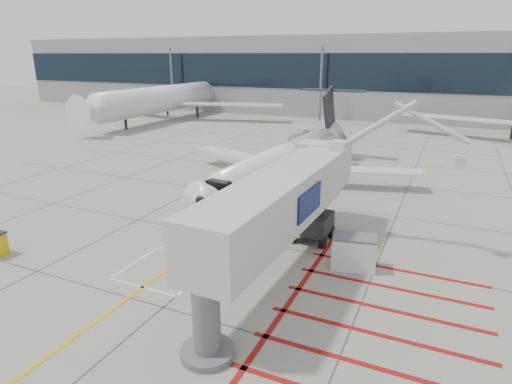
% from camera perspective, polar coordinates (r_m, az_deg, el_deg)
% --- Properties ---
extents(ground_plane, '(260.00, 260.00, 0.00)m').
position_cam_1_polar(ground_plane, '(23.08, -6.30, -10.12)').
color(ground_plane, '#9E9B88').
rests_on(ground_plane, ground).
extents(regional_jet, '(24.14, 29.69, 7.46)m').
position_cam_1_polar(regional_jet, '(34.27, 2.37, 5.98)').
color(regional_jet, white).
rests_on(regional_jet, ground_plane).
extents(jet_bridge, '(9.05, 18.18, 7.17)m').
position_cam_1_polar(jet_bridge, '(20.27, 2.57, -2.97)').
color(jet_bridge, beige).
rests_on(jet_bridge, ground_plane).
extents(pushback_tug, '(2.54, 2.02, 1.29)m').
position_cam_1_polar(pushback_tug, '(23.63, -3.17, -7.59)').
color(pushback_tug, '#A62010').
rests_on(pushback_tug, ground_plane).
extents(baggage_cart, '(1.81, 1.18, 1.12)m').
position_cam_1_polar(baggage_cart, '(26.96, 3.29, -4.45)').
color(baggage_cart, slate).
rests_on(baggage_cart, ground_plane).
extents(ground_power_unit, '(2.46, 1.72, 1.78)m').
position_cam_1_polar(ground_power_unit, '(23.25, 12.90, -7.81)').
color(ground_power_unit, silver).
rests_on(ground_power_unit, ground_plane).
extents(cone_nose, '(0.37, 0.37, 0.52)m').
position_cam_1_polar(cone_nose, '(29.63, -1.46, -2.95)').
color(cone_nose, orange).
rests_on(cone_nose, ground_plane).
extents(cone_side, '(0.36, 0.36, 0.50)m').
position_cam_1_polar(cone_side, '(30.18, 1.60, -2.57)').
color(cone_side, orange).
rests_on(cone_side, ground_plane).
extents(terminal_building, '(180.00, 28.00, 14.00)m').
position_cam_1_polar(terminal_building, '(87.46, 24.86, 13.81)').
color(terminal_building, gray).
rests_on(terminal_building, ground_plane).
extents(terminal_glass_band, '(180.00, 0.10, 6.00)m').
position_cam_1_polar(terminal_glass_band, '(73.38, 24.81, 14.12)').
color(terminal_glass_band, black).
rests_on(terminal_glass_band, ground_plane).
extents(bg_aircraft_b, '(38.71, 43.01, 12.90)m').
position_cam_1_polar(bg_aircraft_b, '(77.67, -10.95, 14.37)').
color(bg_aircraft_b, silver).
rests_on(bg_aircraft_b, ground_plane).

